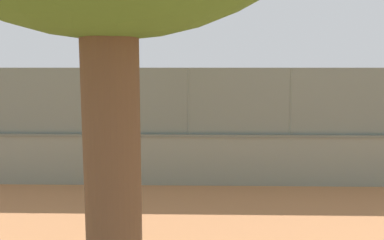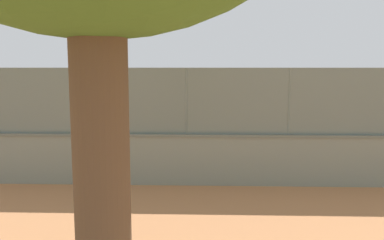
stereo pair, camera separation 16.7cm
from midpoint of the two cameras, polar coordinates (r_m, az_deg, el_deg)
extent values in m
plane|color=#B27247|center=(24.71, -3.89, -0.91)|extent=(260.00, 260.00, 0.00)
cube|color=gray|center=(12.61, -0.91, -5.66)|extent=(31.37, 0.57, 1.50)
cube|color=slate|center=(12.45, -0.91, -2.12)|extent=(31.37, 0.63, 0.08)
cube|color=slate|center=(12.32, -0.92, 2.66)|extent=(30.74, 0.28, 2.00)
cylinder|color=slate|center=(12.58, 13.23, 2.56)|extent=(0.07, 0.07, 2.00)
cylinder|color=slate|center=(12.32, -0.92, 2.66)|extent=(0.07, 0.07, 2.00)
cylinder|color=slate|center=(12.81, -14.81, 2.60)|extent=(0.07, 0.07, 2.00)
cylinder|color=#B2B2B2|center=(26.60, -11.70, 0.47)|extent=(0.20, 0.20, 0.84)
cylinder|color=#B2B2B2|center=(26.40, -11.62, 0.42)|extent=(0.20, 0.20, 0.84)
cylinder|color=#429951|center=(26.42, -11.70, 2.02)|extent=(0.45, 0.45, 0.62)
cylinder|color=brown|center=(26.71, -11.93, 2.34)|extent=(0.58, 0.31, 0.17)
cylinder|color=brown|center=(26.05, -12.23, 2.20)|extent=(0.58, 0.31, 0.17)
sphere|color=brown|center=(26.39, -11.72, 2.95)|extent=(0.24, 0.24, 0.24)
cylinder|color=white|center=(26.38, -11.73, 3.17)|extent=(0.33, 0.33, 0.05)
cylinder|color=black|center=(26.02, -12.62, 2.18)|extent=(0.29, 0.15, 0.04)
ellipsoid|color=#333338|center=(25.99, -13.10, 2.16)|extent=(0.29, 0.14, 0.24)
cylinder|color=navy|center=(17.60, 5.90, -3.02)|extent=(0.21, 0.21, 0.83)
cylinder|color=navy|center=(17.48, 6.40, -3.10)|extent=(0.21, 0.21, 0.83)
cylinder|color=#429951|center=(17.42, 6.18, -0.72)|extent=(0.48, 0.48, 0.61)
cylinder|color=#D8AD84|center=(17.57, 5.30, -0.24)|extent=(0.48, 0.48, 0.17)
cylinder|color=#D8AD84|center=(16.98, 6.35, -0.53)|extent=(0.48, 0.48, 0.17)
sphere|color=#D8AD84|center=(17.37, 6.20, 0.66)|extent=(0.23, 0.23, 0.23)
cylinder|color=navy|center=(17.36, 6.21, 0.99)|extent=(0.35, 0.35, 0.05)
cylinder|color=black|center=(16.84, 5.96, -0.59)|extent=(0.24, 0.24, 0.04)
ellipsoid|color=#333338|center=(16.68, 5.47, -0.66)|extent=(0.23, 0.23, 0.24)
cylinder|color=#591919|center=(22.11, 8.85, -1.02)|extent=(0.20, 0.20, 0.74)
cylinder|color=#591919|center=(22.30, 9.02, -0.96)|extent=(0.20, 0.20, 0.74)
cylinder|color=white|center=(22.12, 8.97, 0.65)|extent=(0.46, 0.46, 0.54)
cylinder|color=tan|center=(21.83, 8.84, 0.85)|extent=(0.50, 0.32, 0.16)
cylinder|color=tan|center=(22.28, 9.95, 0.96)|extent=(0.50, 0.32, 0.16)
sphere|color=tan|center=(22.08, 8.99, 1.62)|extent=(0.21, 0.21, 0.21)
cylinder|color=red|center=(22.07, 8.99, 1.84)|extent=(0.30, 0.30, 0.05)
cylinder|color=black|center=(22.22, 10.39, 0.93)|extent=(0.28, 0.17, 0.04)
ellipsoid|color=#333338|center=(22.15, 10.93, 0.90)|extent=(0.28, 0.17, 0.24)
sphere|color=#3399D8|center=(25.41, -14.28, -0.64)|extent=(0.22, 0.22, 0.22)
cylinder|color=brown|center=(4.69, -12.07, -5.74)|extent=(0.64, 0.64, 5.14)
camera|label=1|loc=(0.08, -90.27, -0.04)|focal=38.18mm
camera|label=2|loc=(0.08, 89.73, 0.04)|focal=38.18mm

